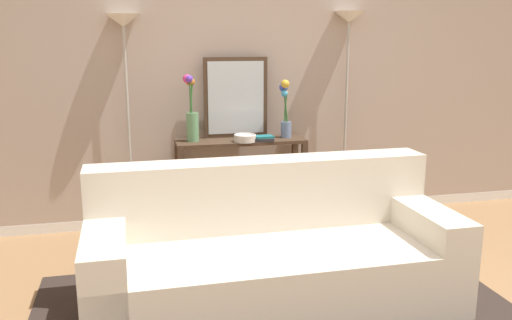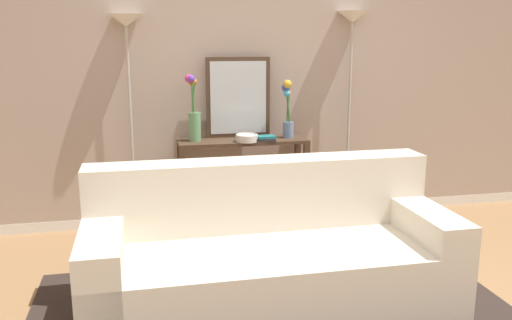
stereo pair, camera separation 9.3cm
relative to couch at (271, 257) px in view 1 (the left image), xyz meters
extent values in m
cube|color=white|center=(0.25, 1.73, -0.27)|extent=(12.00, 0.15, 0.09)
cube|color=#B29E8E|center=(0.25, 1.73, 1.17)|extent=(12.00, 0.14, 2.79)
cube|color=#332823|center=(0.00, -0.16, -0.31)|extent=(2.95, 1.73, 0.01)
cube|color=beige|center=(0.00, -0.06, -0.10)|extent=(2.24, 0.93, 0.42)
cube|color=beige|center=(0.00, 0.26, 0.34)|extent=(2.24, 0.28, 0.46)
cube|color=beige|center=(-1.00, -0.07, -0.01)|extent=(0.25, 0.92, 0.60)
cube|color=beige|center=(1.00, -0.06, -0.01)|extent=(0.25, 0.92, 0.60)
cube|color=#473323|center=(0.10, 1.43, 0.47)|extent=(1.11, 0.33, 0.03)
cube|color=#473323|center=(0.10, 1.43, -0.17)|extent=(1.03, 0.28, 0.01)
cube|color=#473323|center=(-0.43, 1.29, 0.07)|extent=(0.05, 0.05, 0.77)
cube|color=#473323|center=(0.63, 1.29, 0.07)|extent=(0.05, 0.05, 0.77)
cube|color=#473323|center=(-0.43, 1.57, 0.07)|extent=(0.05, 0.05, 0.77)
cube|color=#473323|center=(0.63, 1.57, 0.07)|extent=(0.05, 0.05, 0.77)
cylinder|color=#B7B2A8|center=(-0.83, 1.56, -0.30)|extent=(0.26, 0.26, 0.02)
cylinder|color=#B7B2A8|center=(-0.83, 1.56, 0.57)|extent=(0.02, 0.02, 1.72)
cone|color=silver|center=(-0.83, 1.56, 1.48)|extent=(0.28, 0.28, 0.10)
cylinder|color=#B7B2A8|center=(1.11, 1.56, -0.30)|extent=(0.26, 0.26, 0.02)
cylinder|color=#B7B2A8|center=(1.11, 1.56, 0.59)|extent=(0.02, 0.02, 1.76)
cone|color=silver|center=(1.11, 1.56, 1.52)|extent=(0.28, 0.28, 0.10)
cube|color=#473323|center=(0.09, 1.56, 0.83)|extent=(0.56, 0.02, 0.70)
cube|color=silver|center=(0.09, 1.55, 0.83)|extent=(0.49, 0.01, 0.63)
cylinder|color=#669E6B|center=(-0.31, 1.45, 0.61)|extent=(0.10, 0.10, 0.24)
cylinder|color=#3D7538|center=(-0.31, 1.47, 0.85)|extent=(0.02, 0.01, 0.25)
sphere|color=#C6752B|center=(-0.31, 1.49, 0.98)|extent=(0.06, 0.06, 0.06)
cylinder|color=#3D7538|center=(-0.32, 1.44, 0.87)|extent=(0.02, 0.02, 0.28)
sphere|color=#693CC8|center=(-0.33, 1.42, 1.01)|extent=(0.06, 0.06, 0.06)
cylinder|color=#3D7538|center=(-0.31, 1.47, 0.85)|extent=(0.03, 0.02, 0.25)
sphere|color=#C56F1F|center=(-0.32, 1.49, 0.98)|extent=(0.06, 0.06, 0.06)
cylinder|color=#3D7538|center=(-0.31, 1.47, 0.85)|extent=(0.04, 0.01, 0.25)
sphere|color=gold|center=(-0.31, 1.49, 0.98)|extent=(0.06, 0.06, 0.06)
cylinder|color=#3D7538|center=(-0.32, 1.45, 0.87)|extent=(0.01, 0.03, 0.28)
sphere|color=#DD3988|center=(-0.34, 1.45, 1.01)|extent=(0.07, 0.07, 0.07)
cylinder|color=#6B84AD|center=(0.51, 1.44, 0.55)|extent=(0.09, 0.09, 0.14)
cylinder|color=#3D7538|center=(0.50, 1.43, 0.79)|extent=(0.04, 0.03, 0.33)
sphere|color=gold|center=(0.49, 1.42, 0.95)|extent=(0.07, 0.07, 0.07)
cylinder|color=#3D7538|center=(0.51, 1.46, 0.75)|extent=(0.03, 0.01, 0.24)
sphere|color=#D08948|center=(0.50, 1.48, 0.87)|extent=(0.06, 0.06, 0.06)
cylinder|color=#3D7538|center=(0.50, 1.45, 0.77)|extent=(0.02, 0.02, 0.30)
sphere|color=#3F67CE|center=(0.49, 1.47, 0.92)|extent=(0.08, 0.08, 0.08)
cylinder|color=#3D7538|center=(0.50, 1.43, 0.75)|extent=(0.03, 0.03, 0.25)
sphere|color=#40AAD8|center=(0.48, 1.42, 0.87)|extent=(0.06, 0.06, 0.06)
cylinder|color=#3D7538|center=(0.50, 1.44, 0.78)|extent=(0.02, 0.03, 0.31)
sphere|color=#5D2EC1|center=(0.48, 1.43, 0.94)|extent=(0.05, 0.05, 0.05)
cylinder|color=silver|center=(0.12, 1.33, 0.51)|extent=(0.19, 0.19, 0.05)
torus|color=silver|center=(0.12, 1.33, 0.54)|extent=(0.19, 0.19, 0.01)
cube|color=#2D2D33|center=(0.27, 1.32, 0.50)|extent=(0.18, 0.14, 0.03)
cube|color=#1E7075|center=(0.28, 1.33, 0.52)|extent=(0.16, 0.13, 0.02)
cube|color=#BC3328|center=(-0.34, 1.43, -0.25)|extent=(0.04, 0.14, 0.12)
cube|color=#2D2D33|center=(-0.29, 1.43, -0.26)|extent=(0.03, 0.18, 0.11)
cube|color=#1E7075|center=(-0.25, 1.43, -0.26)|extent=(0.05, 0.17, 0.11)
cube|color=tan|center=(-0.20, 1.43, -0.26)|extent=(0.04, 0.15, 0.10)
cube|color=slate|center=(-0.16, 1.43, -0.25)|extent=(0.03, 0.16, 0.12)
cube|color=maroon|center=(-0.13, 1.43, -0.26)|extent=(0.03, 0.15, 0.10)
cube|color=navy|center=(-0.08, 1.43, -0.25)|extent=(0.06, 0.15, 0.13)
cube|color=#B77F33|center=(-0.04, 1.43, -0.26)|extent=(0.03, 0.17, 0.11)
cube|color=#236033|center=(0.00, 1.43, -0.26)|extent=(0.05, 0.13, 0.10)
cube|color=#6B3360|center=(0.06, 1.43, -0.26)|extent=(0.05, 0.17, 0.11)
camera|label=1|loc=(-0.82, -3.09, 1.34)|focal=38.25mm
camera|label=2|loc=(-0.73, -3.11, 1.34)|focal=38.25mm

